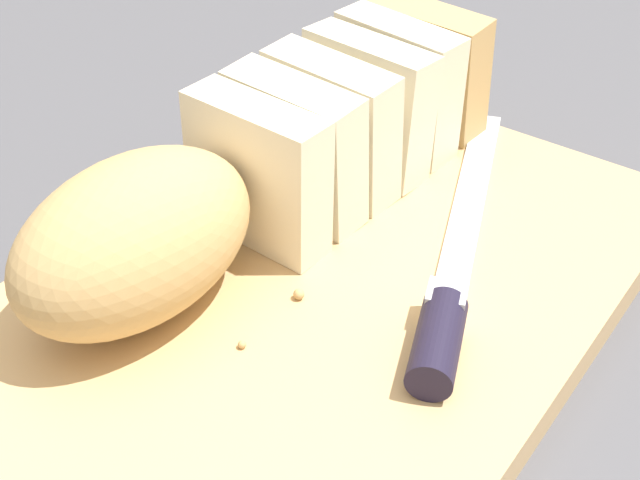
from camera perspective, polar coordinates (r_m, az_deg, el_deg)
name	(u,v)px	position (r m, az deg, el deg)	size (l,w,h in m)	color
ground_plane	(320,312)	(0.54, 0.00, -4.65)	(3.00, 3.00, 0.00)	#4C4C51
cutting_board	(320,296)	(0.53, 0.00, -3.63)	(0.45, 0.30, 0.03)	tan
bread_loaf	(261,166)	(0.54, -3.77, 4.72)	(0.37, 0.12, 0.09)	tan
bread_knife	(447,301)	(0.50, 8.11, -3.87)	(0.28, 0.13, 0.03)	silver
crumb_near_knife	(243,345)	(0.48, -4.95, -6.70)	(0.00, 0.00, 0.00)	tan
crumb_near_loaf	(295,292)	(0.51, -1.63, -3.35)	(0.01, 0.01, 0.01)	tan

